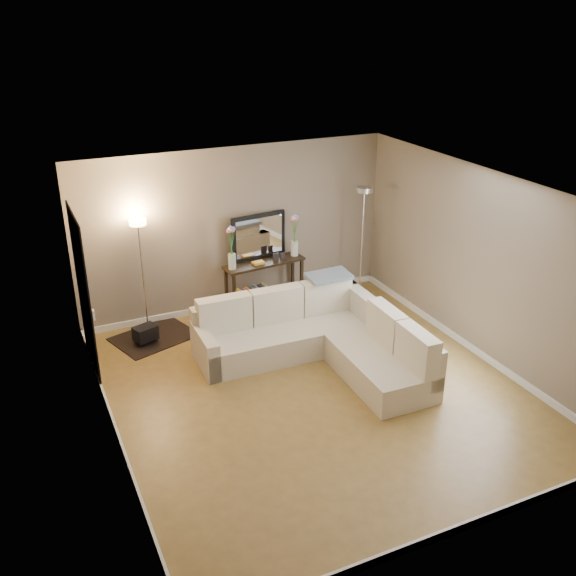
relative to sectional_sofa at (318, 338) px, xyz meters
name	(u,v)px	position (x,y,z in m)	size (l,w,h in m)	color
floor	(314,390)	(-0.40, -0.68, -0.33)	(5.00, 5.50, 0.01)	olive
ceiling	(318,192)	(-0.40, -0.68, 2.28)	(5.00, 5.50, 0.01)	white
wall_back	(236,230)	(-0.40, 2.08, 0.97)	(5.00, 0.02, 2.60)	gray
wall_front	(464,423)	(-0.40, -3.44, 0.97)	(5.00, 0.02, 2.60)	gray
wall_left	(103,339)	(-2.91, -0.68, 0.97)	(0.02, 5.50, 2.60)	gray
wall_right	(482,265)	(2.11, -0.68, 0.97)	(0.02, 5.50, 2.60)	gray
baseboard_back	(239,303)	(-0.40, 2.06, -0.28)	(5.00, 0.03, 0.10)	white
baseboard_front	(447,533)	(-0.40, -3.41, -0.28)	(5.00, 0.03, 0.10)	white
baseboard_left	(118,436)	(-2.89, -0.68, -0.28)	(0.03, 5.50, 0.10)	white
baseboard_right	(469,346)	(2.08, -0.68, -0.28)	(0.03, 5.50, 0.10)	white
doorway	(84,295)	(-2.88, 1.02, 0.77)	(0.02, 1.20, 2.20)	black
switch_plate	(94,315)	(-2.88, 0.17, 0.87)	(0.02, 0.08, 0.12)	white
sectional_sofa	(318,338)	(0.00, 0.00, 0.00)	(2.55, 2.49, 0.89)	beige
throw_blanket	(329,276)	(0.46, 0.60, 0.61)	(0.64, 0.37, 0.05)	slate
console_table	(260,283)	(-0.13, 1.78, 0.13)	(1.35, 0.49, 0.81)	black
leaning_mirror	(259,236)	(-0.07, 1.96, 0.85)	(0.93, 0.14, 0.73)	black
table_decor	(265,261)	(-0.05, 1.75, 0.51)	(0.56, 0.14, 0.13)	gold
flower_vase_left	(232,251)	(-0.60, 1.73, 0.77)	(0.16, 0.13, 0.69)	silver
flower_vase_right	(294,238)	(0.50, 1.85, 0.77)	(0.16, 0.13, 0.69)	silver
floor_lamp_lit	(141,253)	(-1.94, 1.90, 0.89)	(0.31, 0.31, 1.73)	silver
floor_lamp_unlit	(363,220)	(1.59, 1.57, 1.00)	(0.29, 0.29, 1.89)	silver
charcoal_rug	(154,337)	(-1.93, 1.56, -0.32)	(1.13, 0.84, 0.02)	black
black_bag	(145,333)	(-2.08, 1.42, -0.16)	(0.32, 0.23, 0.21)	black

